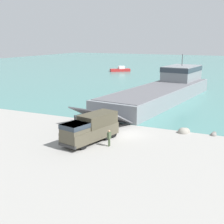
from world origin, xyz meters
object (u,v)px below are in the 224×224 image
Objects in this scene: military_truck at (90,128)px; landing_craft at (165,89)px; moored_boat_a at (120,70)px; mooring_bollard at (75,117)px; soldier_on_ramp at (109,137)px.

landing_craft is at bearing -168.00° from military_truck.
mooring_bollard is (20.88, -63.16, -0.17)m from moored_boat_a.
military_truck is 9.61m from mooring_bollard.
military_truck is at bearing -47.80° from mooring_bollard.
landing_craft reaches higher than soldier_on_ramp.
landing_craft is at bearing 71.84° from mooring_bollard.
military_truck is at bearing 162.62° from moored_boat_a.
mooring_bollard is (-6.41, 7.07, -1.14)m from military_truck.
military_truck reaches higher than moored_boat_a.
soldier_on_ramp is (2.47, -0.41, -0.55)m from military_truck.
soldier_on_ramp is 76.65m from moored_boat_a.
mooring_bollard is at bearing -124.94° from military_truck.
soldier_on_ramp is at bearing 164.23° from moored_boat_a.
military_truck reaches higher than soldier_on_ramp.
soldier_on_ramp is at bearing -79.19° from landing_craft.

